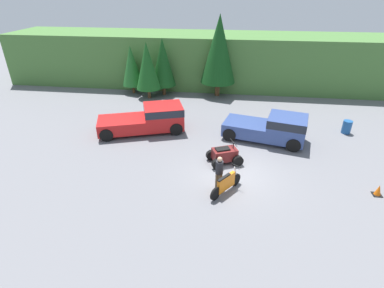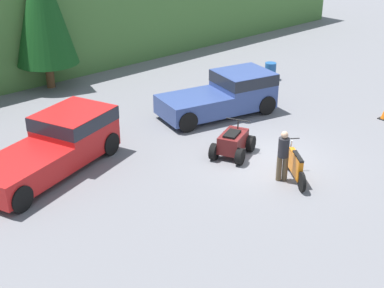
{
  "view_description": "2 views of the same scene",
  "coord_description": "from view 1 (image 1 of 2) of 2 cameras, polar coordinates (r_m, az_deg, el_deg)",
  "views": [
    {
      "loc": [
        -0.46,
        -13.38,
        8.88
      ],
      "look_at": [
        -2.41,
        1.26,
        0.95
      ],
      "focal_mm": 28.0,
      "sensor_mm": 36.0,
      "label": 1
    },
    {
      "loc": [
        -13.63,
        -10.99,
        8.65
      ],
      "look_at": [
        -2.41,
        1.26,
        0.95
      ],
      "focal_mm": 50.0,
      "sensor_mm": 36.0,
      "label": 2
    }
  ],
  "objects": [
    {
      "name": "ground_plane",
      "position": [
        16.06,
        8.0,
        -5.64
      ],
      "size": [
        80.0,
        80.0,
        0.0
      ],
      "primitive_type": "plane",
      "color": "slate"
    },
    {
      "name": "hillside_backdrop",
      "position": [
        30.09,
        8.61,
        15.45
      ],
      "size": [
        44.0,
        6.0,
        4.75
      ],
      "color": "#477538",
      "rests_on": "ground_plane"
    },
    {
      "name": "tree_left",
      "position": [
        27.82,
        -11.45,
        14.39
      ],
      "size": [
        1.86,
        1.86,
        4.22
      ],
      "color": "brown",
      "rests_on": "ground_plane"
    },
    {
      "name": "tree_mid_left",
      "position": [
        26.17,
        -8.51,
        14.47
      ],
      "size": [
        2.09,
        2.09,
        4.74
      ],
      "color": "brown",
      "rests_on": "ground_plane"
    },
    {
      "name": "tree_mid_right",
      "position": [
        26.9,
        -5.57,
        15.22
      ],
      "size": [
        2.16,
        2.16,
        4.91
      ],
      "color": "brown",
      "rests_on": "ground_plane"
    },
    {
      "name": "tree_right",
      "position": [
        26.4,
        5.14,
        17.51
      ],
      "size": [
        3.01,
        3.01,
        6.83
      ],
      "color": "brown",
      "rests_on": "ground_plane"
    },
    {
      "name": "pickup_truck_red",
      "position": [
        20.3,
        -8.11,
        4.9
      ],
      "size": [
        5.97,
        3.82,
        1.76
      ],
      "rotation": [
        0.0,
        0.0,
        0.33
      ],
      "color": "red",
      "rests_on": "ground_plane"
    },
    {
      "name": "pickup_truck_second",
      "position": [
        19.46,
        15.07,
        3.1
      ],
      "size": [
        5.37,
        3.26,
        1.76
      ],
      "rotation": [
        0.0,
        0.0,
        -0.24
      ],
      "color": "#334784",
      "rests_on": "ground_plane"
    },
    {
      "name": "dirt_bike",
      "position": [
        14.43,
        6.51,
        -7.52
      ],
      "size": [
        1.39,
        1.84,
        1.19
      ],
      "rotation": [
        0.0,
        0.0,
        0.94
      ],
      "color": "black",
      "rests_on": "ground_plane"
    },
    {
      "name": "quad_atv",
      "position": [
        16.71,
        6.21,
        -2.15
      ],
      "size": [
        2.13,
        1.82,
        1.23
      ],
      "rotation": [
        0.0,
        0.0,
        0.41
      ],
      "color": "black",
      "rests_on": "ground_plane"
    },
    {
      "name": "rider_person",
      "position": [
        14.38,
        5.2,
        -5.29
      ],
      "size": [
        0.51,
        0.51,
        1.78
      ],
      "rotation": [
        0.0,
        0.0,
        0.92
      ],
      "color": "brown",
      "rests_on": "ground_plane"
    },
    {
      "name": "traffic_cone",
      "position": [
        16.8,
        31.95,
        -7.53
      ],
      "size": [
        0.42,
        0.42,
        0.55
      ],
      "color": "black",
      "rests_on": "ground_plane"
    },
    {
      "name": "steel_barrel",
      "position": [
        22.52,
        27.39,
        2.9
      ],
      "size": [
        0.58,
        0.58,
        0.88
      ],
      "color": "#1E5193",
      "rests_on": "ground_plane"
    }
  ]
}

